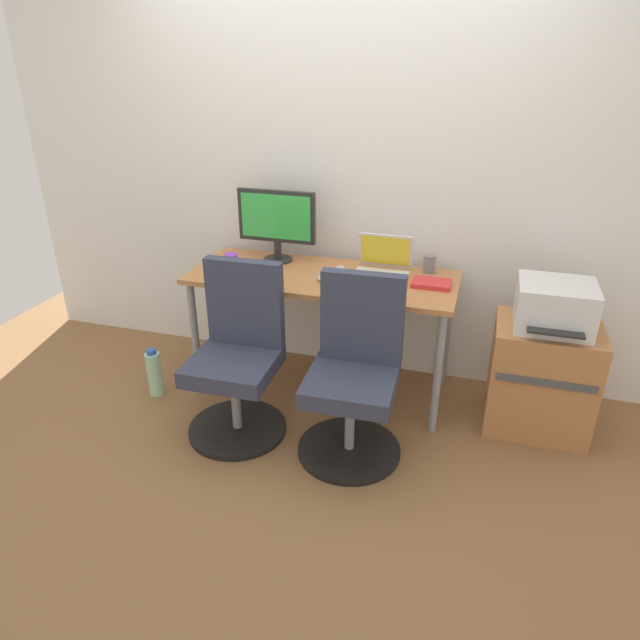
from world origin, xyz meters
TOP-DOWN VIEW (x-y plane):
  - ground_plane at (0.00, 0.00)m, footprint 5.28×5.28m
  - back_wall at (0.00, 0.39)m, footprint 4.40×0.04m
  - desk at (0.00, 0.00)m, footprint 1.53×0.61m
  - office_chair_left at (-0.32, -0.51)m, footprint 0.54×0.54m
  - office_chair_right at (0.32, -0.51)m, footprint 0.54×0.54m
  - side_cabinet at (1.25, -0.04)m, footprint 0.54×0.43m
  - printer at (1.25, -0.04)m, footprint 0.38×0.40m
  - water_bottle_on_floor at (-0.95, -0.37)m, footprint 0.09×0.09m
  - desktop_monitor at (-0.34, 0.17)m, footprint 0.48×0.18m
  - open_laptop at (0.32, 0.11)m, footprint 0.31×0.27m
  - keyboard_by_monitor at (-0.38, -0.23)m, footprint 0.34×0.12m
  - keyboard_by_laptop at (0.34, -0.23)m, footprint 0.34×0.12m
  - mouse_by_monitor at (0.02, -0.07)m, footprint 0.06×0.10m
  - mouse_by_laptop at (0.08, 0.09)m, footprint 0.06×0.10m
  - coffee_mug at (-0.54, -0.06)m, footprint 0.08×0.08m
  - pen_cup at (0.58, 0.22)m, footprint 0.07×0.07m
  - notebook at (0.62, 0.02)m, footprint 0.21×0.15m

SIDE VIEW (x-z plane):
  - ground_plane at x=0.00m, z-range 0.00..0.00m
  - water_bottle_on_floor at x=-0.95m, z-range -0.01..0.30m
  - side_cabinet at x=1.25m, z-range 0.00..0.61m
  - office_chair_left at x=-0.32m, z-range -0.05..0.89m
  - office_chair_right at x=0.32m, z-range -0.05..0.89m
  - desk at x=0.00m, z-range 0.30..1.05m
  - printer at x=1.25m, z-range 0.61..0.85m
  - keyboard_by_monitor at x=-0.38m, z-range 0.75..0.77m
  - keyboard_by_laptop at x=0.34m, z-range 0.75..0.77m
  - notebook at x=0.62m, z-range 0.75..0.78m
  - mouse_by_monitor at x=0.02m, z-range 0.75..0.78m
  - mouse_by_laptop at x=0.08m, z-range 0.75..0.78m
  - coffee_mug at x=-0.54m, z-range 0.75..0.84m
  - pen_cup at x=0.58m, z-range 0.75..0.86m
  - open_laptop at x=0.32m, z-range 0.69..0.92m
  - desktop_monitor at x=-0.34m, z-range 0.78..1.22m
  - back_wall at x=0.00m, z-range 0.00..2.60m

